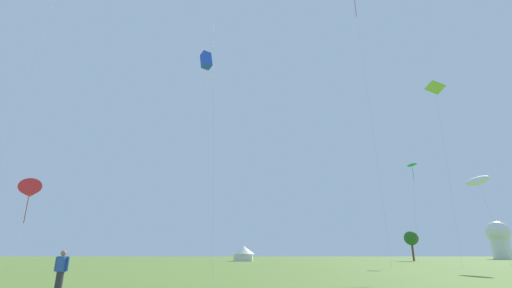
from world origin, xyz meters
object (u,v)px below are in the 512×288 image
at_px(kite_red_delta, 30,192).
at_px(person_spectator, 60,273).
at_px(tree_distant_left, 411,238).
at_px(kite_green_parafoil, 412,165).
at_px(kite_white_parafoil, 477,181).
at_px(kite_lime_diamond, 435,89).
at_px(observatory_dome, 499,238).
at_px(kite_blue_box, 206,60).
at_px(festival_tent_left, 243,253).

relative_size(kite_red_delta, person_spectator, 5.41).
bearing_deg(tree_distant_left, kite_green_parafoil, -108.33).
distance_m(kite_white_parafoil, kite_red_delta, 48.07).
xyz_separation_m(kite_lime_diamond, tree_distant_left, (8.65, 37.51, -18.04)).
bearing_deg(kite_green_parafoil, kite_red_delta, -161.23).
distance_m(kite_white_parafoil, kite_lime_diamond, 14.91).
bearing_deg(tree_distant_left, kite_lime_diamond, -102.98).
distance_m(person_spectator, observatory_dome, 121.42).
distance_m(kite_green_parafoil, tree_distant_left, 31.76).
xyz_separation_m(kite_lime_diamond, person_spectator, (-30.94, -28.90, -21.97)).
height_order(kite_lime_diamond, observatory_dome, kite_lime_diamond).
xyz_separation_m(kite_white_parafoil, observatory_dome, (45.22, 71.40, -3.03)).
bearing_deg(kite_blue_box, observatory_dome, 36.74).
bearing_deg(kite_white_parafoil, kite_red_delta, -178.05).
relative_size(kite_red_delta, tree_distant_left, 1.47).
xyz_separation_m(kite_lime_diamond, festival_tent_left, (-28.37, 35.54, -21.06)).
height_order(kite_green_parafoil, kite_blue_box, kite_blue_box).
bearing_deg(tree_distant_left, kite_white_parafoil, -101.59).
xyz_separation_m(festival_tent_left, observatory_dome, (73.38, 30.15, 4.25)).
height_order(kite_green_parafoil, festival_tent_left, kite_green_parafoil).
bearing_deg(festival_tent_left, observatory_dome, 22.34).
relative_size(person_spectator, observatory_dome, 0.16).
relative_size(kite_white_parafoil, tree_distant_left, 1.52).
bearing_deg(kite_lime_diamond, observatory_dome, 55.59).
distance_m(kite_white_parafoil, festival_tent_left, 50.47).
xyz_separation_m(kite_red_delta, kite_lime_diamond, (48.24, 7.33, 14.89)).
bearing_deg(kite_red_delta, kite_white_parafoil, 1.95).
bearing_deg(tree_distant_left, observatory_dome, 37.79).
height_order(person_spectator, festival_tent_left, festival_tent_left).
relative_size(kite_blue_box, tree_distant_left, 5.34).
bearing_deg(observatory_dome, person_spectator, -128.76).
xyz_separation_m(kite_red_delta, kite_green_parafoil, (47.37, 16.10, 6.45)).
bearing_deg(festival_tent_left, kite_lime_diamond, -51.40).
relative_size(kite_lime_diamond, festival_tent_left, 4.98).
bearing_deg(kite_blue_box, kite_white_parafoil, -22.08).
distance_m(kite_green_parafoil, kite_lime_diamond, 12.20).
bearing_deg(observatory_dome, kite_white_parafoil, -122.35).
bearing_deg(kite_lime_diamond, kite_green_parafoil, 95.69).
relative_size(kite_green_parafoil, kite_lime_diamond, 0.60).
relative_size(kite_blue_box, festival_tent_left, 6.96).
xyz_separation_m(kite_lime_diamond, observatory_dome, (45.01, 65.69, -16.80)).
bearing_deg(kite_white_parafoil, person_spectator, -142.94).
height_order(kite_white_parafoil, kite_green_parafoil, kite_green_parafoil).
xyz_separation_m(kite_white_parafoil, festival_tent_left, (-28.16, 41.24, -7.28)).
distance_m(kite_red_delta, kite_blue_box, 32.56).
bearing_deg(person_spectator, kite_green_parafoil, 51.41).
height_order(person_spectator, observatory_dome, observatory_dome).
bearing_deg(kite_white_parafoil, kite_lime_diamond, 87.86).
bearing_deg(kite_green_parafoil, person_spectator, -128.59).
relative_size(kite_white_parafoil, person_spectator, 5.61).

